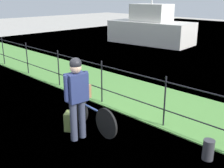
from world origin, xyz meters
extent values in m
plane|color=#B2ADA3|center=(0.00, 0.00, 0.00)|extent=(60.00, 60.00, 0.00)
cube|color=#569342|center=(0.00, 2.96, 0.01)|extent=(27.00, 2.40, 0.03)
cylinder|color=black|center=(-7.00, 1.91, 0.58)|extent=(0.04, 0.04, 1.16)
cylinder|color=black|center=(-5.00, 1.91, 0.58)|extent=(0.04, 0.04, 1.16)
cylinder|color=black|center=(-3.00, 1.91, 0.58)|extent=(0.04, 0.04, 1.16)
cylinder|color=black|center=(-1.00, 1.91, 0.58)|extent=(0.04, 0.04, 1.16)
cylinder|color=black|center=(1.00, 1.91, 0.58)|extent=(0.04, 0.04, 1.16)
cylinder|color=black|center=(0.00, 1.91, 0.41)|extent=(18.00, 0.03, 0.03)
cylinder|color=black|center=(0.00, 1.91, 1.04)|extent=(18.00, 0.03, 0.03)
cylinder|color=black|center=(0.47, 0.67, 0.32)|extent=(0.64, 0.10, 0.64)
cylinder|color=black|center=(-0.51, 0.75, 0.32)|extent=(0.64, 0.10, 0.64)
cylinder|color=#3D569E|center=(-0.02, 0.71, 0.50)|extent=(0.77, 0.11, 0.04)
cube|color=black|center=(-0.39, 0.74, 0.54)|extent=(0.21, 0.11, 0.06)
cube|color=slate|center=(-0.39, 0.74, 0.63)|extent=(0.37, 0.19, 0.02)
cube|color=olive|center=(-0.39, 0.74, 0.79)|extent=(0.37, 0.32, 0.30)
ellipsoid|color=silver|center=(-0.39, 0.74, 1.01)|extent=(0.29, 0.16, 0.13)
sphere|color=silver|center=(-0.27, 0.73, 1.06)|extent=(0.11, 0.11, 0.11)
cylinder|color=#383D51|center=(0.10, 0.35, 0.41)|extent=(0.14, 0.14, 0.82)
cylinder|color=#383D51|center=(0.08, 0.15, 0.41)|extent=(0.14, 0.14, 0.82)
cube|color=navy|center=(0.09, 0.25, 1.10)|extent=(0.29, 0.42, 0.56)
cylinder|color=navy|center=(0.11, 0.47, 1.13)|extent=(0.10, 0.10, 0.50)
cylinder|color=navy|center=(0.07, 0.03, 1.13)|extent=(0.10, 0.10, 0.50)
sphere|color=tan|center=(0.09, 0.25, 1.49)|extent=(0.22, 0.22, 0.22)
sphere|color=black|center=(0.09, 0.25, 1.57)|extent=(0.23, 0.23, 0.23)
cube|color=olive|center=(-0.35, 0.36, 0.20)|extent=(0.31, 0.33, 0.40)
cylinder|color=#38383D|center=(2.30, 1.41, 0.19)|extent=(0.20, 0.20, 0.38)
cube|color=silver|center=(-6.01, 10.53, 0.65)|extent=(5.13, 2.70, 1.30)
cube|color=silver|center=(-6.01, 10.53, 1.80)|extent=(2.32, 1.75, 0.99)
camera|label=1|loc=(4.10, -2.77, 2.79)|focal=43.92mm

